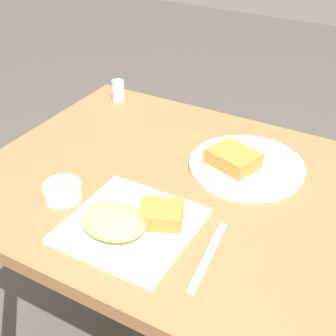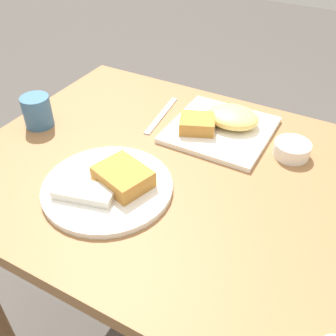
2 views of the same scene
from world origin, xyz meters
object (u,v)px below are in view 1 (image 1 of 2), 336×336
Objects in this scene: plate_oval_far at (245,163)px; sauce_ramekin at (63,191)px; salt_shaker at (118,92)px; butter_knife at (208,256)px; plate_square_near at (129,222)px.

sauce_ramekin is at bearing -134.69° from plate_oval_far.
plate_oval_far is 3.28× the size of sauce_ramekin.
plate_oval_far reaches higher than sauce_ramekin.
salt_shaker is 0.33× the size of butter_knife.
plate_square_near is 0.89× the size of plate_oval_far.
butter_knife is (0.56, -0.51, -0.03)m from salt_shaker.
sauce_ramekin is at bearing -69.70° from salt_shaker.
salt_shaker is at bearing 41.30° from butter_knife.
plate_oval_far is 4.28× the size of salt_shaker.
sauce_ramekin is 0.38m from butter_knife.
plate_square_near reaches higher than plate_oval_far.
butter_knife is (0.38, -0.01, -0.02)m from sauce_ramekin.
sauce_ramekin is (-0.20, 0.02, -0.00)m from plate_square_near.
plate_square_near is 0.37m from plate_oval_far.
plate_square_near reaches higher than butter_knife.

